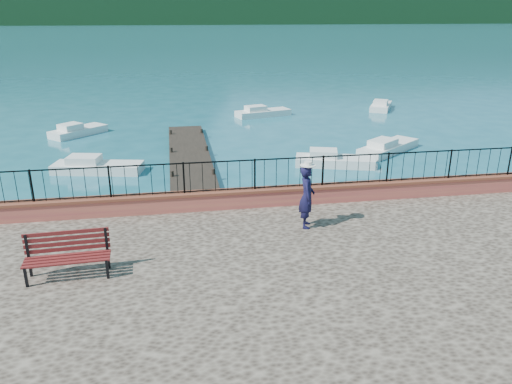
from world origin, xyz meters
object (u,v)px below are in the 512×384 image
object	(u,v)px
person	(307,197)
boat_1	(335,158)
park_bench	(68,264)
boat_5	(381,104)
boat_4	(263,110)
boat_0	(97,164)
boat_3	(78,128)
boat_2	(389,144)

from	to	relation	value
person	boat_1	size ratio (longest dim) A/B	0.49
park_bench	boat_5	world-z (taller)	park_bench
person	boat_4	world-z (taller)	person
boat_0	boat_1	distance (m)	11.21
boat_0	boat_5	size ratio (longest dim) A/B	1.23
park_bench	person	world-z (taller)	person
boat_1	boat_3	distance (m)	15.87
person	boat_1	bearing A→B (deg)	-11.07
boat_1	boat_5	size ratio (longest dim) A/B	1.13
boat_2	boat_3	size ratio (longest dim) A/B	1.26
boat_4	boat_5	world-z (taller)	same
boat_0	person	bearing A→B (deg)	-43.13
boat_0	boat_4	bearing A→B (deg)	61.46
boat_0	boat_3	distance (m)	8.13
boat_0	boat_4	size ratio (longest dim) A/B	1.04
park_bench	boat_0	distance (m)	12.25
boat_0	boat_1	size ratio (longest dim) A/B	1.09
person	boat_0	world-z (taller)	person
boat_5	park_bench	bearing A→B (deg)	172.98
boat_0	park_bench	bearing A→B (deg)	-73.54
person	boat_3	world-z (taller)	person
person	boat_4	bearing A→B (deg)	4.72
boat_5	boat_3	bearing A→B (deg)	132.17
boat_3	park_bench	bearing A→B (deg)	-126.18
boat_1	boat_4	world-z (taller)	same
boat_3	boat_2	bearing A→B (deg)	-66.59
boat_3	boat_4	xyz separation A→B (m)	(12.05, 3.82, 0.00)
boat_5	boat_2	bearing A→B (deg)	-171.78
boat_0	boat_3	bearing A→B (deg)	116.88
boat_1	boat_3	size ratio (longest dim) A/B	1.10
boat_3	person	bearing A→B (deg)	-107.78
boat_0	boat_3	xyz separation A→B (m)	(-2.10, 7.86, 0.00)
park_bench	boat_5	bearing A→B (deg)	50.76
boat_2	boat_3	bearing A→B (deg)	121.23
boat_2	boat_5	xyz separation A→B (m)	(4.48, 11.60, 0.00)
person	boat_5	distance (m)	26.04
boat_1	boat_2	bearing A→B (deg)	44.89
boat_2	boat_4	xyz separation A→B (m)	(-4.85, 10.54, 0.00)
person	boat_2	bearing A→B (deg)	-21.85
park_bench	boat_4	distance (m)	25.49
boat_1	boat_5	world-z (taller)	same
park_bench	boat_0	bearing A→B (deg)	91.66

